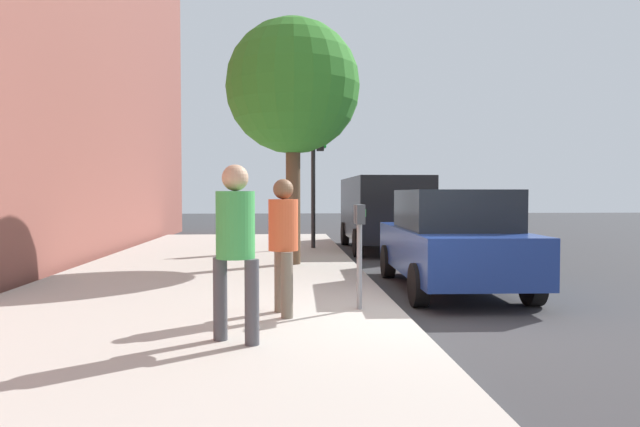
{
  "coord_description": "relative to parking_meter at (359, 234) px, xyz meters",
  "views": [
    {
      "loc": [
        -7.11,
        1.57,
        1.71
      ],
      "look_at": [
        0.52,
        1.08,
        1.43
      ],
      "focal_mm": 30.93,
      "sensor_mm": 36.0,
      "label": 1
    }
  ],
  "objects": [
    {
      "name": "pedestrian_bystander",
      "position": [
        -1.57,
        1.51,
        0.1
      ],
      "size": [
        0.4,
        0.5,
        1.86
      ],
      "rotation": [
        0.0,
        0.0,
        -0.54
      ],
      "color": "#47474C",
      "rests_on": "sidewalk_slab"
    },
    {
      "name": "parked_van_far",
      "position": [
        9.08,
        -1.92,
        0.09
      ],
      "size": [
        5.21,
        2.15,
        2.18
      ],
      "color": "black",
      "rests_on": "ground_plane"
    },
    {
      "name": "pedestrian_at_meter",
      "position": [
        -0.29,
        1.02,
        0.01
      ],
      "size": [
        0.52,
        0.38,
        1.74
      ],
      "rotation": [
        0.0,
        0.0,
        -1.33
      ],
      "color": "#726656",
      "rests_on": "sidewalk_slab"
    },
    {
      "name": "ground_plane",
      "position": [
        -0.22,
        -0.57,
        -1.17
      ],
      "size": [
        80.0,
        80.0,
        0.0
      ],
      "primitive_type": "plane",
      "color": "#38383A",
      "rests_on": "ground"
    },
    {
      "name": "traffic_signal",
      "position": [
        8.36,
        0.09,
        1.41
      ],
      "size": [
        0.24,
        0.44,
        3.6
      ],
      "color": "black",
      "rests_on": "sidewalk_slab"
    },
    {
      "name": "parked_sedan_near",
      "position": [
        2.17,
        -1.92,
        -0.27
      ],
      "size": [
        4.44,
        2.06,
        1.77
      ],
      "color": "navy",
      "rests_on": "ground_plane"
    },
    {
      "name": "street_tree",
      "position": [
        4.83,
        0.82,
        2.86
      ],
      "size": [
        2.94,
        2.94,
        5.37
      ],
      "color": "brown",
      "rests_on": "sidewalk_slab"
    },
    {
      "name": "parking_meter",
      "position": [
        0.0,
        0.0,
        0.0
      ],
      "size": [
        0.36,
        0.12,
        1.41
      ],
      "color": "gray",
      "rests_on": "sidewalk_slab"
    },
    {
      "name": "sidewalk_slab",
      "position": [
        -0.22,
        2.43,
        -1.09
      ],
      "size": [
        28.0,
        6.0,
        0.15
      ],
      "primitive_type": "cube",
      "color": "#B7B2A8",
      "rests_on": "ground_plane"
    }
  ]
}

